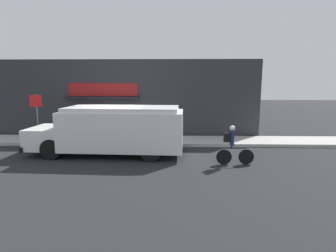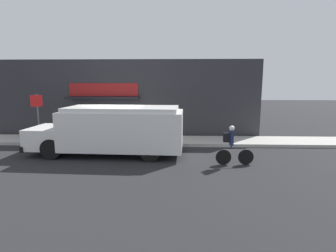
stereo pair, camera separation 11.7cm
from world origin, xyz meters
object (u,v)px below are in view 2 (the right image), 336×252
at_px(trash_bin, 123,130).
at_px(cyclist, 232,145).
at_px(stop_sign_post, 37,109).
at_px(school_bus, 114,129).

bearing_deg(trash_bin, cyclist, -39.36).
bearing_deg(stop_sign_post, trash_bin, 10.20).
relative_size(school_bus, stop_sign_post, 2.83).
bearing_deg(trash_bin, stop_sign_post, -169.80).
xyz_separation_m(school_bus, trash_bin, (-0.21, 2.92, -0.56)).
distance_m(school_bus, trash_bin, 2.98).
xyz_separation_m(cyclist, stop_sign_post, (-9.56, 3.48, 1.02)).
relative_size(cyclist, stop_sign_post, 0.64).
height_order(school_bus, stop_sign_post, stop_sign_post).
relative_size(stop_sign_post, trash_bin, 2.89).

